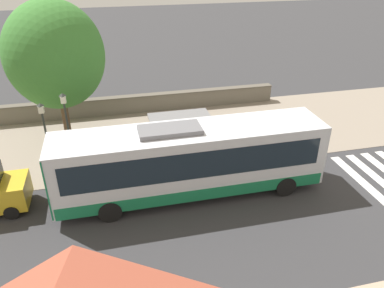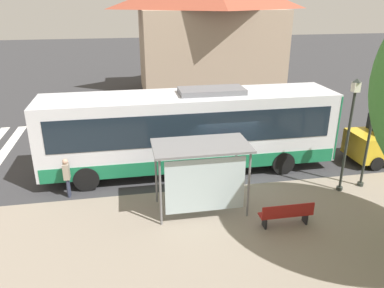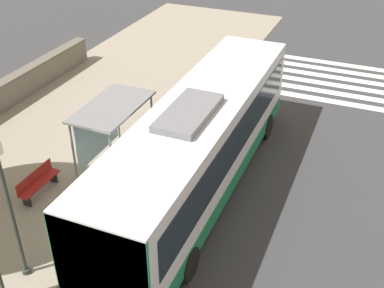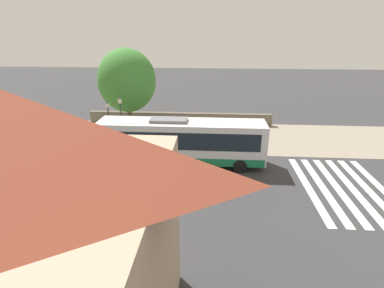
{
  "view_description": "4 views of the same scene",
  "coord_description": "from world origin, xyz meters",
  "px_view_note": "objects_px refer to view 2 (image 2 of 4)",
  "views": [
    {
      "loc": [
        16.46,
        -2.03,
        10.72
      ],
      "look_at": [
        1.86,
        1.43,
        2.64
      ],
      "focal_mm": 35.0,
      "sensor_mm": 36.0,
      "label": 1
    },
    {
      "loc": [
        -12.99,
        4.01,
        7.19
      ],
      "look_at": [
        0.51,
        1.51,
        1.76
      ],
      "focal_mm": 35.0,
      "sensor_mm": 36.0,
      "label": 2
    },
    {
      "loc": [
        6.89,
        -11.22,
        10.29
      ],
      "look_at": [
        1.29,
        2.26,
        1.18
      ],
      "focal_mm": 45.0,
      "sensor_mm": 36.0,
      "label": 3
    },
    {
      "loc": [
        23.03,
        3.64,
        9.74
      ],
      "look_at": [
        1.26,
        2.08,
        1.4
      ],
      "focal_mm": 28.0,
      "sensor_mm": 36.0,
      "label": 4
    }
  ],
  "objects_px": {
    "bus_shelter": "(202,157)",
    "street_lamp_far": "(349,127)",
    "pedestrian": "(67,175)",
    "street_lamp_near": "(371,129)",
    "bus": "(190,129)",
    "bench": "(286,214)"
  },
  "relations": [
    {
      "from": "bus_shelter",
      "to": "street_lamp_far",
      "type": "xyz_separation_m",
      "value": [
        0.52,
        -5.71,
        0.55
      ]
    },
    {
      "from": "bus_shelter",
      "to": "pedestrian",
      "type": "height_order",
      "value": "bus_shelter"
    },
    {
      "from": "street_lamp_far",
      "to": "pedestrian",
      "type": "bearing_deg",
      "value": 82.0
    },
    {
      "from": "bus_shelter",
      "to": "street_lamp_near",
      "type": "distance_m",
      "value": 6.8
    },
    {
      "from": "bus",
      "to": "bus_shelter",
      "type": "bearing_deg",
      "value": 176.19
    },
    {
      "from": "bus_shelter",
      "to": "street_lamp_near",
      "type": "xyz_separation_m",
      "value": [
        0.71,
        -6.75,
        0.36
      ]
    },
    {
      "from": "bus_shelter",
      "to": "street_lamp_far",
      "type": "distance_m",
      "value": 5.76
    },
    {
      "from": "bus",
      "to": "street_lamp_near",
      "type": "bearing_deg",
      "value": -113.9
    },
    {
      "from": "bus_shelter",
      "to": "bus",
      "type": "bearing_deg",
      "value": -3.81
    },
    {
      "from": "street_lamp_near",
      "to": "bus_shelter",
      "type": "bearing_deg",
      "value": 95.98
    },
    {
      "from": "bus",
      "to": "bus_shelter",
      "type": "relative_size",
      "value": 3.76
    },
    {
      "from": "bus",
      "to": "pedestrian",
      "type": "relative_size",
      "value": 7.89
    },
    {
      "from": "pedestrian",
      "to": "street_lamp_far",
      "type": "bearing_deg",
      "value": -98.0
    },
    {
      "from": "street_lamp_near",
      "to": "bench",
      "type": "bearing_deg",
      "value": 117.1
    },
    {
      "from": "bench",
      "to": "street_lamp_far",
      "type": "distance_m",
      "value": 4.29
    },
    {
      "from": "bus",
      "to": "street_lamp_far",
      "type": "bearing_deg",
      "value": -119.28
    },
    {
      "from": "pedestrian",
      "to": "street_lamp_far",
      "type": "distance_m",
      "value": 10.75
    },
    {
      "from": "bench",
      "to": "street_lamp_far",
      "type": "relative_size",
      "value": 0.4
    },
    {
      "from": "street_lamp_near",
      "to": "street_lamp_far",
      "type": "bearing_deg",
      "value": 100.01
    },
    {
      "from": "street_lamp_far",
      "to": "bus_shelter",
      "type": "bearing_deg",
      "value": 95.24
    },
    {
      "from": "bench",
      "to": "bus_shelter",
      "type": "bearing_deg",
      "value": 60.89
    },
    {
      "from": "bus_shelter",
      "to": "pedestrian",
      "type": "bearing_deg",
      "value": 67.34
    }
  ]
}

